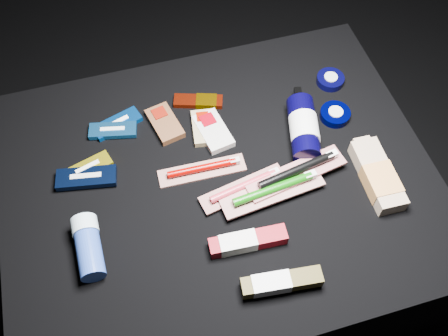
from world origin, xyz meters
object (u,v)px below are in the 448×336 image
object	(u,v)px
lotion_bottle	(303,128)
bodywash_bottle	(378,177)
toothpaste_carton_red	(244,242)
deodorant_stick	(88,246)

from	to	relation	value
lotion_bottle	bodywash_bottle	bearing A→B (deg)	-39.78
bodywash_bottle	toothpaste_carton_red	size ratio (longest dim) A/B	1.16
deodorant_stick	lotion_bottle	bearing A→B (deg)	15.37
lotion_bottle	deodorant_stick	size ratio (longest dim) A/B	1.60
bodywash_bottle	toothpaste_carton_red	xyz separation A→B (m)	(-0.33, -0.07, -0.00)
lotion_bottle	toothpaste_carton_red	distance (m)	0.32
lotion_bottle	deodorant_stick	xyz separation A→B (m)	(-0.53, -0.16, -0.01)
lotion_bottle	deodorant_stick	bearing A→B (deg)	-149.04
bodywash_bottle	deodorant_stick	size ratio (longest dim) A/B	1.44
lotion_bottle	deodorant_stick	world-z (taller)	lotion_bottle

